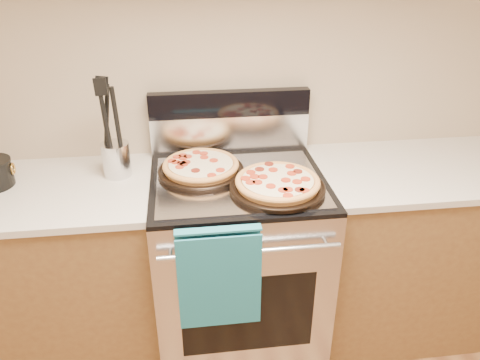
{
  "coord_description": "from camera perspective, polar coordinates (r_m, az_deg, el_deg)",
  "views": [
    {
      "loc": [
        -0.22,
        -0.15,
        1.85
      ],
      "look_at": [
        -0.0,
        1.55,
        0.97
      ],
      "focal_mm": 35.0,
      "sensor_mm": 36.0,
      "label": 1
    }
  ],
  "objects": [
    {
      "name": "pepperoni_pizza_front",
      "position": [
        1.93,
        4.59,
        -0.49
      ],
      "size": [
        0.43,
        0.43,
        0.05
      ],
      "primitive_type": null,
      "rotation": [
        0.0,
        0.0,
        -0.12
      ],
      "color": "#BB7439",
      "rests_on": "foil_sheet"
    },
    {
      "name": "backsplash_upper",
      "position": [
        2.23,
        -1.27,
        9.31
      ],
      "size": [
        0.76,
        0.06,
        0.12
      ],
      "primitive_type": "cube",
      "color": "black",
      "rests_on": "backsplash_lower"
    },
    {
      "name": "cabinet_left",
      "position": [
        2.4,
        -22.07,
        -11.01
      ],
      "size": [
        1.0,
        0.62,
        0.88
      ],
      "primitive_type": "cube",
      "color": "brown",
      "rests_on": "ground"
    },
    {
      "name": "cabinet_right",
      "position": [
        2.56,
        19.83,
        -7.96
      ],
      "size": [
        1.0,
        0.62,
        0.88
      ],
      "primitive_type": "cube",
      "color": "brown",
      "rests_on": "ground"
    },
    {
      "name": "countertop_left",
      "position": [
        2.16,
        -24.16,
        -1.45
      ],
      "size": [
        1.02,
        0.64,
        0.03
      ],
      "primitive_type": "cube",
      "color": "#BBB2A7",
      "rests_on": "cabinet_left"
    },
    {
      "name": "foil_sheet",
      "position": [
        2.01,
        -0.15,
        -0.15
      ],
      "size": [
        0.7,
        0.55,
        0.01
      ],
      "primitive_type": "cube",
      "color": "gray",
      "rests_on": "cooktop"
    },
    {
      "name": "countertop_right",
      "position": [
        2.34,
        21.57,
        1.21
      ],
      "size": [
        1.02,
        0.64,
        0.03
      ],
      "primitive_type": "cube",
      "color": "#BBB2A7",
      "rests_on": "cabinet_right"
    },
    {
      "name": "cooktop",
      "position": [
        2.04,
        -0.25,
        -0.09
      ],
      "size": [
        0.76,
        0.68,
        0.02
      ],
      "primitive_type": "cube",
      "color": "black",
      "rests_on": "range_body"
    },
    {
      "name": "range_body",
      "position": [
        2.29,
        -0.23,
        -10.34
      ],
      "size": [
        0.76,
        0.68,
        0.9
      ],
      "primitive_type": "cube",
      "color": "#B7B7BC",
      "rests_on": "ground"
    },
    {
      "name": "pepperoni_pizza_back",
      "position": [
        2.07,
        -4.79,
        1.55
      ],
      "size": [
        0.4,
        0.4,
        0.05
      ],
      "primitive_type": null,
      "rotation": [
        0.0,
        0.0,
        -0.07
      ],
      "color": "#BB7439",
      "rests_on": "foil_sheet"
    },
    {
      "name": "dish_towel",
      "position": [
        1.83,
        -2.55,
        -11.59
      ],
      "size": [
        0.32,
        0.05,
        0.42
      ],
      "primitive_type": null,
      "color": "navy",
      "rests_on": "oven_handle"
    },
    {
      "name": "wall_back",
      "position": [
        2.22,
        -1.44,
        14.3
      ],
      "size": [
        4.0,
        0.0,
        4.0
      ],
      "primitive_type": "plane",
      "rotation": [
        1.57,
        0.0,
        0.0
      ],
      "color": "tan",
      "rests_on": "ground"
    },
    {
      "name": "utensil_crock",
      "position": [
        2.13,
        -14.84,
        2.44
      ],
      "size": [
        0.16,
        0.16,
        0.15
      ],
      "primitive_type": "cylinder",
      "rotation": [
        0.0,
        0.0,
        -0.35
      ],
      "color": "silver",
      "rests_on": "countertop_left"
    },
    {
      "name": "backsplash_lower",
      "position": [
        2.28,
        -1.23,
        5.72
      ],
      "size": [
        0.76,
        0.06,
        0.18
      ],
      "primitive_type": "cube",
      "color": "silver",
      "rests_on": "cooktop"
    },
    {
      "name": "oven_window",
      "position": [
        2.04,
        0.99,
        -16.08
      ],
      "size": [
        0.56,
        0.01,
        0.4
      ],
      "primitive_type": "cube",
      "color": "black",
      "rests_on": "range_body"
    },
    {
      "name": "oven_handle",
      "position": [
        1.78,
        1.27,
        -8.79
      ],
      "size": [
        0.7,
        0.03,
        0.03
      ],
      "primitive_type": "cylinder",
      "rotation": [
        0.0,
        1.57,
        0.0
      ],
      "color": "silver",
      "rests_on": "range_body"
    }
  ]
}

